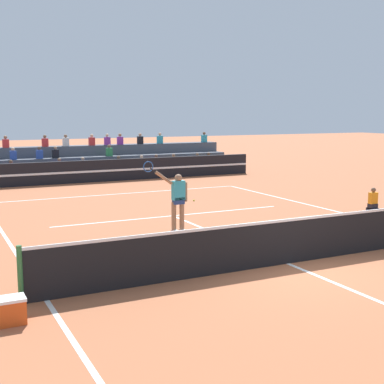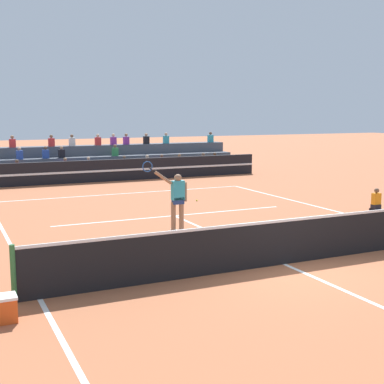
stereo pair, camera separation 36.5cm
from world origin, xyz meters
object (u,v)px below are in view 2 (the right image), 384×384
Objects in this scene: tennis_ball at (197,200)px; tennis_player at (177,199)px; ball_kid_courtside at (376,203)px; equipment_cooler at (1,309)px.

tennis_player is at bearing -121.63° from tennis_ball.
tennis_ball is (2.91, 4.72, -0.94)m from tennis_player.
ball_kid_courtside is 12.43× the size of tennis_ball.
equipment_cooler is at bearing -137.26° from tennis_player.
equipment_cooler is (-8.24, -9.64, 0.19)m from tennis_ball.
tennis_ball is (-4.71, 4.72, -0.30)m from ball_kid_courtside.
ball_kid_courtside reaches higher than equipment_cooler.
ball_kid_courtside is 6.68m from tennis_ball.
tennis_player is at bearing 179.99° from ball_kid_courtside.
tennis_player reaches higher than tennis_ball.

